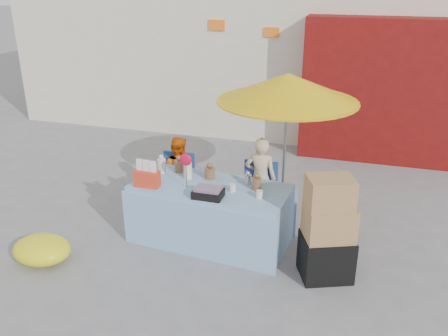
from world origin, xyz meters
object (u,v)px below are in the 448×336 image
(vendor_orange, at_px, (178,172))
(chair_right, at_px, (257,205))
(box_stack, at_px, (328,232))
(chair_left, at_px, (175,194))
(umbrella, at_px, (288,88))
(vendor_beige, at_px, (260,179))
(market_table, at_px, (210,212))

(vendor_orange, bearing_deg, chair_right, 172.02)
(chair_right, distance_m, box_stack, 1.53)
(chair_left, distance_m, umbrella, 2.27)
(vendor_orange, bearing_deg, umbrella, -176.32)
(chair_left, xyz_separation_m, umbrella, (1.55, 0.28, 1.64))
(vendor_beige, bearing_deg, umbrella, -155.28)
(chair_left, relative_size, box_stack, 0.67)
(market_table, distance_m, chair_left, 1.03)
(box_stack, bearing_deg, chair_right, 134.59)
(chair_left, distance_m, box_stack, 2.56)
(market_table, bearing_deg, chair_right, 59.52)
(umbrella, bearing_deg, box_stack, -60.92)
(vendor_beige, relative_size, box_stack, 0.97)
(chair_left, height_order, vendor_orange, vendor_orange)
(vendor_orange, xyz_separation_m, box_stack, (2.30, -1.20, 0.03))
(chair_right, bearing_deg, market_table, -127.54)
(chair_left, relative_size, vendor_orange, 0.77)
(vendor_orange, xyz_separation_m, vendor_beige, (1.25, 0.00, 0.06))
(chair_right, height_order, vendor_orange, vendor_orange)
(vendor_beige, xyz_separation_m, umbrella, (0.30, 0.15, 1.28))
(market_table, bearing_deg, chair_left, 144.05)
(market_table, height_order, chair_left, market_table)
(vendor_beige, height_order, umbrella, umbrella)
(chair_left, bearing_deg, vendor_orange, 87.93)
(vendor_beige, bearing_deg, vendor_orange, -1.85)
(vendor_beige, relative_size, umbrella, 0.58)
(vendor_orange, height_order, vendor_beige, vendor_beige)
(market_table, bearing_deg, vendor_orange, 138.82)
(chair_left, bearing_deg, chair_right, -1.85)
(market_table, xyz_separation_m, vendor_orange, (-0.77, 0.81, 0.15))
(chair_right, relative_size, box_stack, 0.67)
(market_table, xyz_separation_m, umbrella, (0.78, 0.96, 1.49))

